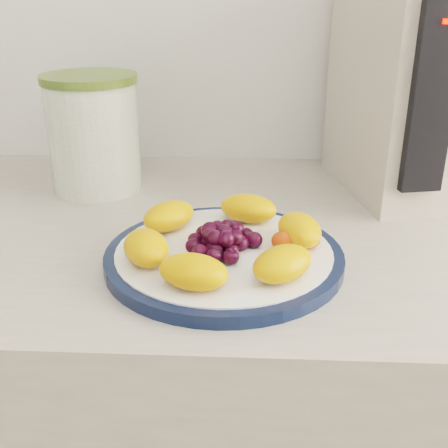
{
  "coord_description": "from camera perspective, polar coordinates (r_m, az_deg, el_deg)",
  "views": [
    {
      "loc": [
        -0.08,
        0.49,
        1.21
      ],
      "look_at": [
        -0.11,
        1.08,
        0.95
      ],
      "focal_mm": 45.0,
      "sensor_mm": 36.0,
      "label": 1
    }
  ],
  "objects": [
    {
      "name": "plate_rim",
      "position": [
        0.66,
        -0.0,
        -3.39
      ],
      "size": [
        0.28,
        0.28,
        0.01
      ],
      "primitive_type": "cylinder",
      "color": "#0F1B39",
      "rests_on": "counter"
    },
    {
      "name": "plate_face",
      "position": [
        0.66,
        -0.0,
        -3.31
      ],
      "size": [
        0.25,
        0.25,
        0.02
      ],
      "primitive_type": "cylinder",
      "color": "white",
      "rests_on": "counter"
    },
    {
      "name": "canister",
      "position": [
        0.9,
        -13.05,
        8.59
      ],
      "size": [
        0.17,
        0.17,
        0.17
      ],
      "primitive_type": "cylinder",
      "rotation": [
        0.0,
        0.0,
        0.25
      ],
      "color": "#486111",
      "rests_on": "counter"
    },
    {
      "name": "canister_lid",
      "position": [
        0.88,
        -13.59,
        14.18
      ],
      "size": [
        0.17,
        0.17,
        0.01
      ],
      "primitive_type": "cylinder",
      "rotation": [
        0.0,
        0.0,
        0.25
      ],
      "color": "#526728",
      "rests_on": "canister"
    },
    {
      "name": "appliance_body",
      "position": [
        0.91,
        18.93,
        13.33
      ],
      "size": [
        0.23,
        0.29,
        0.33
      ],
      "primitive_type": "cube",
      "rotation": [
        0.0,
        0.0,
        0.2
      ],
      "color": "#BFB1A2",
      "rests_on": "counter"
    },
    {
      "name": "appliance_panel",
      "position": [
        0.77,
        20.31,
        11.8
      ],
      "size": [
        0.06,
        0.03,
        0.24
      ],
      "primitive_type": "cube",
      "rotation": [
        0.0,
        0.0,
        0.2
      ],
      "color": "black",
      "rests_on": "appliance_body"
    },
    {
      "name": "appliance_led",
      "position": [
        0.75,
        21.74,
        18.58
      ],
      "size": [
        0.01,
        0.01,
        0.01
      ],
      "primitive_type": "cube",
      "rotation": [
        0.0,
        0.0,
        0.2
      ],
      "color": "#FF0C05",
      "rests_on": "appliance_panel"
    },
    {
      "name": "fruit_plate",
      "position": [
        0.65,
        0.18,
        -1.4
      ],
      "size": [
        0.24,
        0.24,
        0.04
      ],
      "color": "orange",
      "rests_on": "plate_face"
    }
  ]
}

